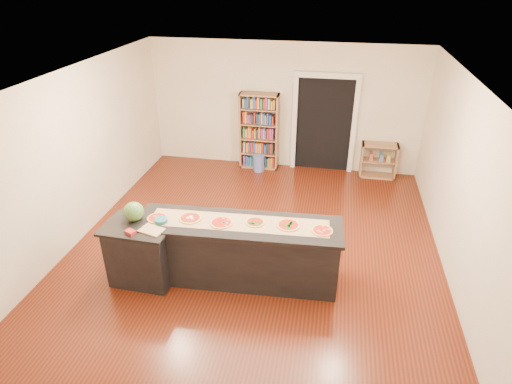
% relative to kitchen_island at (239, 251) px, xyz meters
% --- Properties ---
extents(room, '(6.00, 7.00, 2.80)m').
position_rel_kitchen_island_xyz_m(room, '(0.08, 0.71, 0.91)').
color(room, '#F1E4CB').
rests_on(room, ground).
extents(doorway, '(1.40, 0.09, 2.21)m').
position_rel_kitchen_island_xyz_m(doorway, '(0.98, 4.17, 0.71)').
color(doorway, black).
rests_on(doorway, room).
extents(kitchen_island, '(2.93, 0.79, 0.97)m').
position_rel_kitchen_island_xyz_m(kitchen_island, '(0.00, 0.00, 0.00)').
color(kitchen_island, black).
rests_on(kitchen_island, ground).
extents(side_counter, '(0.96, 0.70, 0.95)m').
position_rel_kitchen_island_xyz_m(side_counter, '(-1.38, -0.29, -0.01)').
color(side_counter, black).
rests_on(side_counter, ground).
extents(bookshelf, '(0.87, 0.31, 1.73)m').
position_rel_kitchen_island_xyz_m(bookshelf, '(-0.44, 4.00, 0.38)').
color(bookshelf, '#9F734D').
rests_on(bookshelf, ground).
extents(low_shelf, '(0.77, 0.33, 0.77)m').
position_rel_kitchen_island_xyz_m(low_shelf, '(2.23, 3.99, -0.10)').
color(low_shelf, '#9F734D').
rests_on(low_shelf, ground).
extents(waste_bin, '(0.25, 0.25, 0.37)m').
position_rel_kitchen_island_xyz_m(waste_bin, '(-0.41, 3.81, -0.30)').
color(waste_bin, '#5367BA').
rests_on(waste_bin, ground).
extents(kraft_paper, '(2.57, 0.60, 0.00)m').
position_rel_kitchen_island_xyz_m(kraft_paper, '(-0.00, 0.02, 0.48)').
color(kraft_paper, tan).
rests_on(kraft_paper, kitchen_island).
extents(watermelon, '(0.28, 0.28, 0.28)m').
position_rel_kitchen_island_xyz_m(watermelon, '(-1.48, -0.18, 0.61)').
color(watermelon, '#144214').
rests_on(watermelon, side_counter).
extents(cutting_board, '(0.37, 0.29, 0.02)m').
position_rel_kitchen_island_xyz_m(cutting_board, '(-1.13, -0.40, 0.48)').
color(cutting_board, tan).
rests_on(cutting_board, side_counter).
extents(package_red, '(0.16, 0.14, 0.05)m').
position_rel_kitchen_island_xyz_m(package_red, '(-1.39, -0.51, 0.49)').
color(package_red, maroon).
rests_on(package_red, side_counter).
extents(package_teal, '(0.18, 0.18, 0.07)m').
position_rel_kitchen_island_xyz_m(package_teal, '(-1.08, -0.18, 0.50)').
color(package_teal, '#195966').
rests_on(package_teal, side_counter).
extents(pizza_a, '(0.29, 0.29, 0.02)m').
position_rel_kitchen_island_xyz_m(pizza_a, '(-1.17, -0.10, 0.49)').
color(pizza_a, tan).
rests_on(pizza_a, kitchen_island).
extents(pizza_b, '(0.34, 0.34, 0.02)m').
position_rel_kitchen_island_xyz_m(pizza_b, '(-0.70, -0.01, 0.49)').
color(pizza_b, tan).
rests_on(pizza_b, kitchen_island).
extents(pizza_c, '(0.32, 0.32, 0.02)m').
position_rel_kitchen_island_xyz_m(pizza_c, '(-0.23, -0.05, 0.49)').
color(pizza_c, tan).
rests_on(pizza_c, kitchen_island).
extents(pizza_d, '(0.28, 0.28, 0.02)m').
position_rel_kitchen_island_xyz_m(pizza_d, '(0.23, 0.05, 0.49)').
color(pizza_d, tan).
rests_on(pizza_d, kitchen_island).
extents(pizza_e, '(0.32, 0.32, 0.02)m').
position_rel_kitchen_island_xyz_m(pizza_e, '(0.70, 0.07, 0.49)').
color(pizza_e, tan).
rests_on(pizza_e, kitchen_island).
extents(pizza_f, '(0.28, 0.28, 0.02)m').
position_rel_kitchen_island_xyz_m(pizza_f, '(1.17, 0.02, 0.49)').
color(pizza_f, tan).
rests_on(pizza_f, kitchen_island).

